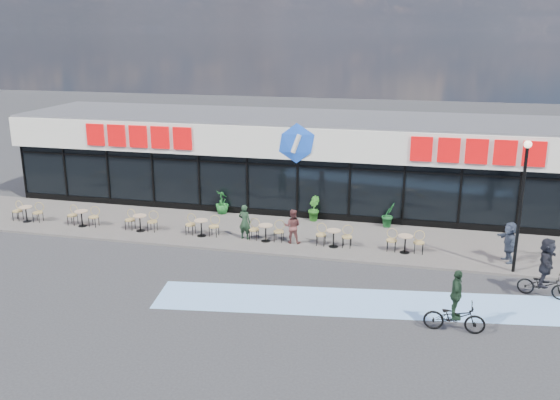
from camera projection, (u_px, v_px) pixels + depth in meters
name	position (u px, v px, depth m)	size (l,w,h in m)	color
ground	(259.00, 275.00, 22.29)	(120.00, 120.00, 0.00)	#28282B
sidewalk	(286.00, 235.00, 26.49)	(44.00, 5.00, 0.10)	#534E49
bike_lane	(361.00, 303.00, 20.00)	(14.00, 2.20, 0.01)	#77A7E0
building	(309.00, 160.00, 30.93)	(30.60, 6.57, 4.75)	black
lamp_post	(522.00, 195.00, 21.51)	(0.28, 0.28, 5.01)	black
bistro_set_0	(27.00, 212.00, 28.11)	(1.54, 0.62, 0.90)	tan
bistro_set_1	(83.00, 216.00, 27.46)	(1.54, 0.62, 0.90)	tan
bistro_set_2	(141.00, 221.00, 26.80)	(1.54, 0.62, 0.90)	tan
bistro_set_3	(202.00, 226.00, 26.14)	(1.54, 0.62, 0.90)	tan
bistro_set_4	(266.00, 231.00, 25.49)	(1.54, 0.62, 0.90)	tan
bistro_set_5	(334.00, 236.00, 24.83)	(1.54, 0.62, 0.90)	tan
bistro_set_6	(405.00, 241.00, 24.18)	(1.54, 0.62, 0.90)	tan
potted_plant_left	(222.00, 202.00, 29.25)	(0.65, 0.65, 1.16)	#185620
potted_plant_mid	(313.00, 209.00, 28.17)	(0.65, 0.52, 1.18)	#24631C
potted_plant_right	(388.00, 215.00, 27.26)	(0.63, 0.51, 1.15)	#175122
patron_left	(245.00, 222.00, 25.63)	(0.56, 0.37, 1.54)	#1B311E
patron_right	(293.00, 226.00, 25.15)	(0.72, 0.56, 1.49)	brown
pedestrian_a	(509.00, 242.00, 23.09)	(1.51, 0.48, 1.63)	#313A4C
cyclist_a	(455.00, 310.00, 17.90)	(1.84, 0.92, 2.01)	black
cyclist_b	(545.00, 271.00, 20.19)	(1.77, 1.64, 2.14)	black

